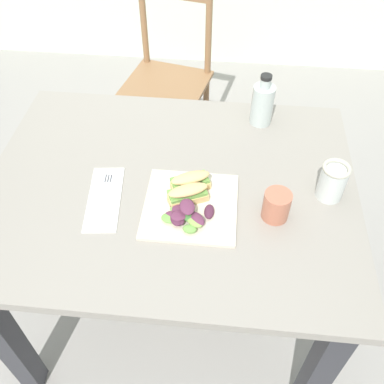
{
  "coord_description": "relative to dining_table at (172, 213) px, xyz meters",
  "views": [
    {
      "loc": [
        0.24,
        -0.83,
        1.66
      ],
      "look_at": [
        0.16,
        0.01,
        0.76
      ],
      "focal_mm": 40.08,
      "sensor_mm": 36.0,
      "label": 1
    }
  ],
  "objects": [
    {
      "name": "salad_mixed_greens",
      "position": [
        0.06,
        -0.14,
        0.16
      ],
      "size": [
        0.15,
        0.11,
        0.05
      ],
      "color": "#602D47",
      "rests_on": "plate_lunch"
    },
    {
      "name": "mason_jar_iced_tea",
      "position": [
        0.47,
        0.0,
        0.19
      ],
      "size": [
        0.08,
        0.08,
        0.11
      ],
      "color": "#C67528",
      "rests_on": "dining_table"
    },
    {
      "name": "napkin_folded",
      "position": [
        -0.18,
        -0.08,
        0.14
      ],
      "size": [
        0.12,
        0.26,
        0.0
      ],
      "primitive_type": "cube",
      "rotation": [
        0.0,
        0.0,
        0.12
      ],
      "color": "white",
      "rests_on": "dining_table"
    },
    {
      "name": "sandwich_half_front",
      "position": [
        0.06,
        -0.07,
        0.17
      ],
      "size": [
        0.12,
        0.09,
        0.06
      ],
      "color": "#DBB270",
      "rests_on": "plate_lunch"
    },
    {
      "name": "cup_extra_side",
      "position": [
        0.31,
        -0.09,
        0.18
      ],
      "size": [
        0.08,
        0.08,
        0.09
      ],
      "primitive_type": "cylinder",
      "color": "#B2664C",
      "rests_on": "dining_table"
    },
    {
      "name": "sandwich_half_back",
      "position": [
        0.06,
        -0.02,
        0.17
      ],
      "size": [
        0.12,
        0.09,
        0.06
      ],
      "color": "#DBB270",
      "rests_on": "plate_lunch"
    },
    {
      "name": "bottle_cold_brew",
      "position": [
        0.27,
        0.33,
        0.2
      ],
      "size": [
        0.07,
        0.07,
        0.18
      ],
      "color": "black",
      "rests_on": "dining_table"
    },
    {
      "name": "dining_table",
      "position": [
        0.0,
        0.0,
        0.0
      ],
      "size": [
        1.11,
        0.87,
        0.74
      ],
      "color": "gray",
      "rests_on": "ground"
    },
    {
      "name": "ground_plane",
      "position": [
        -0.08,
        -0.05,
        -0.6
      ],
      "size": [
        8.12,
        8.12,
        0.0
      ],
      "primitive_type": "plane",
      "color": "gray"
    },
    {
      "name": "chair_wooden_far",
      "position": [
        -0.16,
        1.0,
        -0.16
      ],
      "size": [
        0.48,
        0.48,
        0.87
      ],
      "color": "#8E6642",
      "rests_on": "ground"
    },
    {
      "name": "fork_on_napkin",
      "position": [
        -0.18,
        -0.06,
        0.14
      ],
      "size": [
        0.03,
        0.19,
        0.0
      ],
      "color": "silver",
      "rests_on": "napkin_folded"
    },
    {
      "name": "plate_lunch",
      "position": [
        0.07,
        -0.09,
        0.14
      ],
      "size": [
        0.26,
        0.26,
        0.01
      ],
      "primitive_type": "cube",
      "color": "beige",
      "rests_on": "dining_table"
    }
  ]
}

